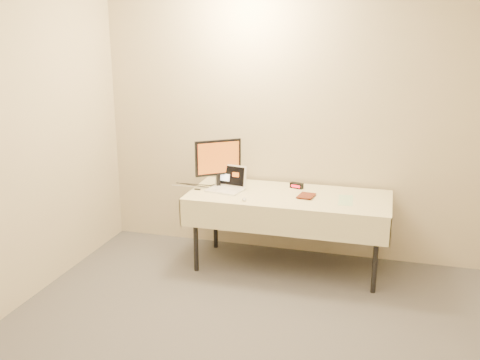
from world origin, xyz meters
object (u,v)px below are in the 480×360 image
(laptop, at_px, (227,184))
(monitor, at_px, (218,160))
(table, at_px, (289,201))
(book, at_px, (299,186))

(laptop, height_order, monitor, monitor)
(table, bearing_deg, monitor, 176.08)
(table, height_order, book, book)
(monitor, relative_size, book, 2.47)
(laptop, bearing_deg, book, 9.24)
(book, bearing_deg, table, 177.70)
(table, relative_size, laptop, 5.06)
(table, height_order, monitor, monitor)
(table, distance_m, laptop, 0.61)
(laptop, relative_size, book, 1.94)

